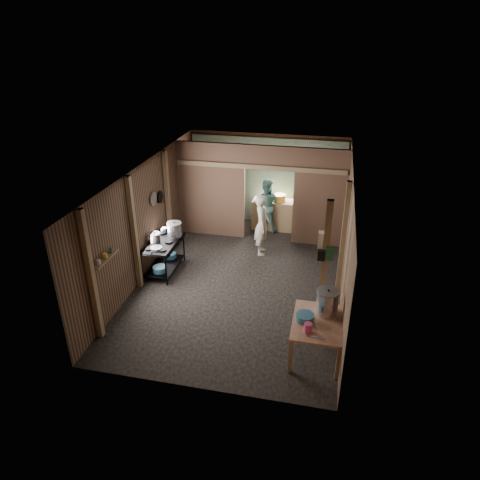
% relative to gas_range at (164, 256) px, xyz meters
% --- Properties ---
extents(floor, '(4.50, 7.00, 0.00)m').
position_rel_gas_range_xyz_m(floor, '(1.88, 0.04, -0.39)').
color(floor, black).
rests_on(floor, ground).
extents(ceiling, '(4.50, 7.00, 0.00)m').
position_rel_gas_range_xyz_m(ceiling, '(1.88, 0.04, 2.21)').
color(ceiling, '#2D2A29').
rests_on(ceiling, ground).
extents(wall_back, '(4.50, 0.00, 2.60)m').
position_rel_gas_range_xyz_m(wall_back, '(1.88, 3.54, 0.91)').
color(wall_back, brown).
rests_on(wall_back, ground).
extents(wall_front, '(4.50, 0.00, 2.60)m').
position_rel_gas_range_xyz_m(wall_front, '(1.88, -3.46, 0.91)').
color(wall_front, brown).
rests_on(wall_front, ground).
extents(wall_left, '(0.00, 7.00, 2.60)m').
position_rel_gas_range_xyz_m(wall_left, '(-0.37, 0.04, 0.91)').
color(wall_left, brown).
rests_on(wall_left, ground).
extents(wall_right, '(0.00, 7.00, 2.60)m').
position_rel_gas_range_xyz_m(wall_right, '(4.13, 0.04, 0.91)').
color(wall_right, brown).
rests_on(wall_right, ground).
extents(partition_left, '(1.85, 0.10, 2.60)m').
position_rel_gas_range_xyz_m(partition_left, '(0.55, 2.24, 0.91)').
color(partition_left, brown).
rests_on(partition_left, floor).
extents(partition_right, '(1.35, 0.10, 2.60)m').
position_rel_gas_range_xyz_m(partition_right, '(3.46, 2.24, 0.91)').
color(partition_right, brown).
rests_on(partition_right, floor).
extents(partition_header, '(1.30, 0.10, 0.60)m').
position_rel_gas_range_xyz_m(partition_header, '(2.13, 2.24, 1.91)').
color(partition_header, brown).
rests_on(partition_header, wall_back).
extents(turquoise_panel, '(4.40, 0.06, 2.50)m').
position_rel_gas_range_xyz_m(turquoise_panel, '(1.88, 3.48, 0.86)').
color(turquoise_panel, '#7CAAA4').
rests_on(turquoise_panel, wall_back).
extents(back_counter, '(1.20, 0.50, 0.85)m').
position_rel_gas_range_xyz_m(back_counter, '(2.18, 2.99, 0.03)').
color(back_counter, '#937859').
rests_on(back_counter, floor).
extents(wall_clock, '(0.20, 0.03, 0.20)m').
position_rel_gas_range_xyz_m(wall_clock, '(2.13, 3.44, 1.51)').
color(wall_clock, silver).
rests_on(wall_clock, wall_back).
extents(post_left_a, '(0.10, 0.12, 2.60)m').
position_rel_gas_range_xyz_m(post_left_a, '(-0.30, -2.56, 0.91)').
color(post_left_a, '#937859').
rests_on(post_left_a, floor).
extents(post_left_b, '(0.10, 0.12, 2.60)m').
position_rel_gas_range_xyz_m(post_left_b, '(-0.30, -0.76, 0.91)').
color(post_left_b, '#937859').
rests_on(post_left_b, floor).
extents(post_left_c, '(0.10, 0.12, 2.60)m').
position_rel_gas_range_xyz_m(post_left_c, '(-0.30, 1.24, 0.91)').
color(post_left_c, '#937859').
rests_on(post_left_c, floor).
extents(post_right, '(0.10, 0.12, 2.60)m').
position_rel_gas_range_xyz_m(post_right, '(4.06, -0.16, 0.91)').
color(post_right, '#937859').
rests_on(post_right, floor).
extents(post_free, '(0.12, 0.12, 2.60)m').
position_rel_gas_range_xyz_m(post_free, '(3.73, -1.26, 0.91)').
color(post_free, '#937859').
rests_on(post_free, floor).
extents(cross_beam, '(4.40, 0.12, 0.12)m').
position_rel_gas_range_xyz_m(cross_beam, '(1.88, 2.19, 1.66)').
color(cross_beam, '#937859').
rests_on(cross_beam, wall_left).
extents(pan_lid_big, '(0.03, 0.34, 0.34)m').
position_rel_gas_range_xyz_m(pan_lid_big, '(-0.33, 0.44, 1.26)').
color(pan_lid_big, gray).
rests_on(pan_lid_big, wall_left).
extents(pan_lid_small, '(0.03, 0.30, 0.30)m').
position_rel_gas_range_xyz_m(pan_lid_small, '(-0.33, 0.84, 1.16)').
color(pan_lid_small, black).
rests_on(pan_lid_small, wall_left).
extents(wall_shelf, '(0.14, 0.80, 0.03)m').
position_rel_gas_range_xyz_m(wall_shelf, '(-0.27, -2.06, 1.01)').
color(wall_shelf, '#937859').
rests_on(wall_shelf, wall_left).
extents(jar_white, '(0.07, 0.07, 0.10)m').
position_rel_gas_range_xyz_m(jar_white, '(-0.27, -2.31, 1.07)').
color(jar_white, silver).
rests_on(jar_white, wall_shelf).
extents(jar_yellow, '(0.08, 0.08, 0.10)m').
position_rel_gas_range_xyz_m(jar_yellow, '(-0.27, -2.06, 1.07)').
color(jar_yellow, yellow).
rests_on(jar_yellow, wall_shelf).
extents(jar_green, '(0.06, 0.06, 0.10)m').
position_rel_gas_range_xyz_m(jar_green, '(-0.27, -1.84, 1.07)').
color(jar_green, '#235E36').
rests_on(jar_green, wall_shelf).
extents(bag_white, '(0.22, 0.15, 0.32)m').
position_rel_gas_range_xyz_m(bag_white, '(3.68, -1.18, 1.39)').
color(bag_white, silver).
rests_on(bag_white, post_free).
extents(bag_green, '(0.16, 0.12, 0.24)m').
position_rel_gas_range_xyz_m(bag_green, '(3.80, -1.32, 1.21)').
color(bag_green, '#235E36').
rests_on(bag_green, post_free).
extents(bag_black, '(0.14, 0.10, 0.20)m').
position_rel_gas_range_xyz_m(bag_black, '(3.66, -1.34, 1.16)').
color(bag_black, black).
rests_on(bag_black, post_free).
extents(gas_range, '(0.68, 1.33, 0.78)m').
position_rel_gas_range_xyz_m(gas_range, '(0.00, 0.00, 0.00)').
color(gas_range, black).
rests_on(gas_range, floor).
extents(prep_table, '(0.87, 1.20, 0.71)m').
position_rel_gas_range_xyz_m(prep_table, '(3.71, -2.20, -0.04)').
color(prep_table, tan).
rests_on(prep_table, floor).
extents(stove_pot_large, '(0.41, 0.41, 0.36)m').
position_rel_gas_range_xyz_m(stove_pot_large, '(0.17, 0.37, 0.55)').
color(stove_pot_large, silver).
rests_on(stove_pot_large, gas_range).
extents(stove_pot_med, '(0.28, 0.28, 0.23)m').
position_rel_gas_range_xyz_m(stove_pot_med, '(-0.17, -0.03, 0.49)').
color(stove_pot_med, silver).
rests_on(stove_pot_med, gas_range).
extents(stove_saucepan, '(0.20, 0.20, 0.10)m').
position_rel_gas_range_xyz_m(stove_saucepan, '(-0.17, 0.53, 0.44)').
color(stove_saucepan, silver).
rests_on(stove_saucepan, gas_range).
extents(frying_pan, '(0.33, 0.52, 0.06)m').
position_rel_gas_range_xyz_m(frying_pan, '(0.00, -0.38, 0.41)').
color(frying_pan, gray).
rests_on(frying_pan, gas_range).
extents(blue_tub_front, '(0.32, 0.32, 0.13)m').
position_rel_gas_range_xyz_m(blue_tub_front, '(0.00, -0.30, -0.17)').
color(blue_tub_front, '#2D667F').
rests_on(blue_tub_front, gas_range).
extents(blue_tub_back, '(0.29, 0.29, 0.12)m').
position_rel_gas_range_xyz_m(blue_tub_back, '(0.00, 0.39, -0.18)').
color(blue_tub_back, '#2D667F').
rests_on(blue_tub_back, gas_range).
extents(stock_pot, '(0.44, 0.44, 0.48)m').
position_rel_gas_range_xyz_m(stock_pot, '(3.84, -1.91, 0.53)').
color(stock_pot, silver).
rests_on(stock_pot, prep_table).
extents(wash_basin, '(0.35, 0.35, 0.12)m').
position_rel_gas_range_xyz_m(wash_basin, '(3.49, -2.21, 0.38)').
color(wash_basin, '#2D667F').
rests_on(wash_basin, prep_table).
extents(pink_bucket, '(0.15, 0.15, 0.16)m').
position_rel_gas_range_xyz_m(pink_bucket, '(3.56, -2.52, 0.40)').
color(pink_bucket, '#C7407C').
rests_on(pink_bucket, prep_table).
extents(knife, '(0.30, 0.07, 0.01)m').
position_rel_gas_range_xyz_m(knife, '(3.70, -2.64, 0.32)').
color(knife, silver).
rests_on(knife, prep_table).
extents(yellow_tub, '(0.34, 0.34, 0.19)m').
position_rel_gas_range_xyz_m(yellow_tub, '(2.33, 2.99, 0.55)').
color(yellow_tub, yellow).
rests_on(yellow_tub, back_counter).
extents(red_cup, '(0.13, 0.13, 0.15)m').
position_rel_gas_range_xyz_m(red_cup, '(1.91, 2.99, 0.54)').
color(red_cup, maroon).
rests_on(red_cup, back_counter).
extents(cook, '(0.45, 0.62, 1.58)m').
position_rel_gas_range_xyz_m(cook, '(2.10, 1.42, 0.40)').
color(cook, beige).
rests_on(cook, floor).
extents(worker_back, '(0.75, 0.58, 1.54)m').
position_rel_gas_range_xyz_m(worker_back, '(1.98, 2.78, 0.38)').
color(worker_back, slate).
rests_on(worker_back, floor).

